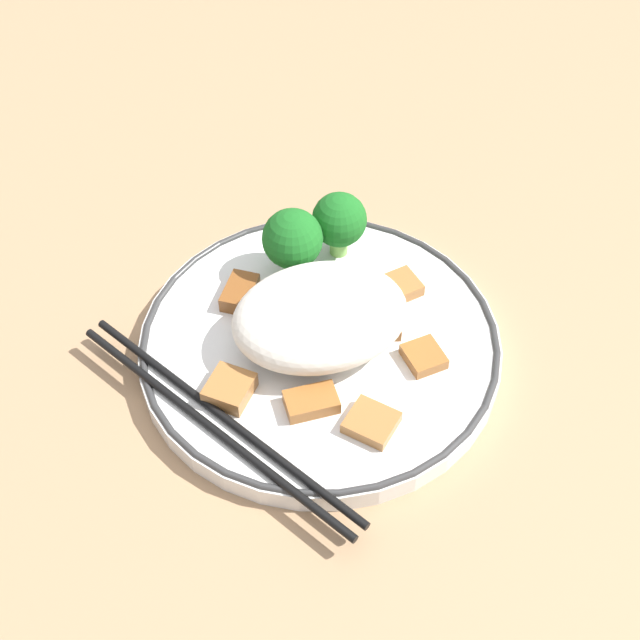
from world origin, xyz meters
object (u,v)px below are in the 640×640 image
(broccoli_back_left, at_px, (339,221))
(chopsticks, at_px, (216,421))
(plate, at_px, (320,345))
(broccoli_back_center, at_px, (296,239))

(broccoli_back_left, xyz_separation_m, chopsticks, (0.12, 0.13, -0.03))
(plate, bearing_deg, broccoli_back_center, -92.16)
(broccoli_back_center, height_order, chopsticks, broccoli_back_center)
(plate, distance_m, broccoli_back_left, 0.09)
(plate, bearing_deg, chopsticks, 30.19)
(plate, relative_size, broccoli_back_left, 4.74)
(chopsticks, bearing_deg, plate, -149.81)
(plate, distance_m, chopsticks, 0.10)
(chopsticks, bearing_deg, broccoli_back_center, -126.43)
(plate, xyz_separation_m, broccoli_back_left, (-0.04, -0.08, 0.04))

